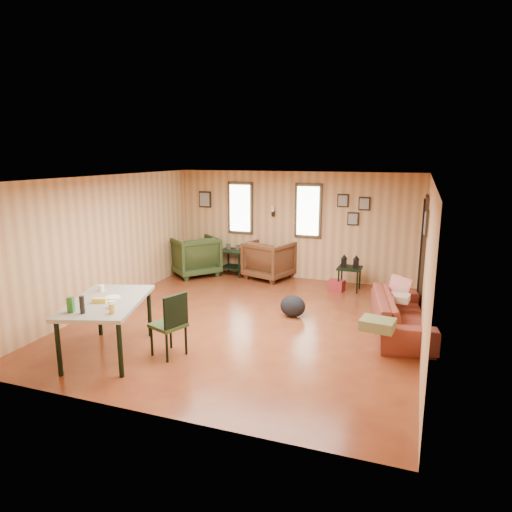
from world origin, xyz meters
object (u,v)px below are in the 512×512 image
Objects in this scene: sofa at (402,308)px; end_table at (234,258)px; side_table at (350,266)px; dining_table at (106,305)px; recliner_green at (194,254)px; recliner_brown at (269,258)px.

end_table is at bearing 48.81° from sofa.
side_table is 0.43× the size of dining_table.
recliner_green is 1.33× the size of side_table.
dining_table is at bearing 51.56° from recliner_green.
side_table is at bearing 129.78° from recliner_green.
recliner_brown reaches higher than end_table.
end_table is 0.42× the size of dining_table.
end_table is 2.75m from side_table.
dining_table is at bearing -122.46° from side_table.
end_table is (-0.88, -0.00, -0.06)m from recliner_brown.
sofa reaches higher than end_table.
dining_table is (-0.87, -4.62, 0.25)m from recliner_brown.
dining_table is at bearing -89.92° from end_table.
sofa is at bearing -31.52° from end_table.
recliner_brown is 1.88m from side_table.
end_table is 4.62m from dining_table.
dining_table reaches higher than sofa.
recliner_green reaches higher than recliner_brown.
recliner_green is at bearing 56.79° from sofa.
recliner_brown is 0.54× the size of dining_table.
sofa is 4.50m from end_table.
recliner_green is 3.58m from side_table.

